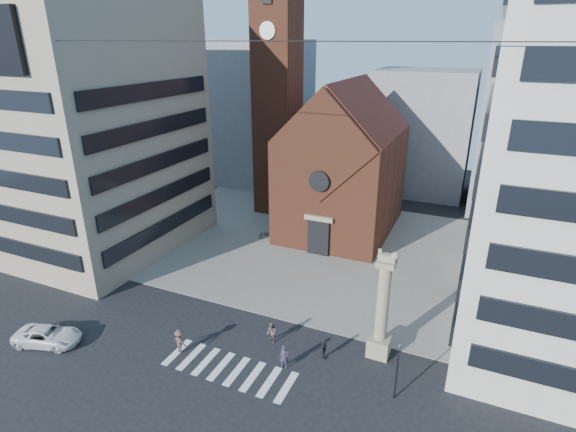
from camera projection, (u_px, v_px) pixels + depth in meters
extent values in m
plane|color=black|center=(243.00, 343.00, 35.07)|extent=(120.00, 120.00, 0.00)
cube|color=gray|center=(324.00, 247.00, 51.20)|extent=(46.00, 30.00, 0.05)
cube|color=brown|center=(343.00, 182.00, 54.09)|extent=(12.00, 16.00, 12.00)
cube|color=brown|center=(346.00, 132.00, 52.22)|extent=(12.00, 15.40, 12.00)
cube|color=brown|center=(321.00, 147.00, 45.13)|extent=(11.76, 0.50, 11.76)
cylinder|color=black|center=(319.00, 181.00, 46.04)|extent=(2.20, 0.30, 2.20)
cube|color=black|center=(318.00, 238.00, 48.65)|extent=(2.40, 0.30, 4.00)
cube|color=tan|center=(319.00, 218.00, 47.75)|extent=(3.20, 0.40, 0.50)
cube|color=brown|center=(278.00, 99.00, 57.10)|extent=(5.00, 5.00, 30.00)
cylinder|color=white|center=(267.00, 30.00, 51.94)|extent=(2.00, 0.20, 2.00)
cube|color=gray|center=(87.00, 131.00, 47.82)|extent=(18.00, 20.00, 26.00)
cube|color=gray|center=(253.00, 112.00, 72.54)|extent=(16.00, 14.00, 22.00)
cube|color=gray|center=(422.00, 132.00, 67.72)|extent=(14.00, 12.00, 18.00)
cube|color=gray|center=(547.00, 123.00, 58.03)|extent=(16.00, 14.00, 24.00)
cube|color=tan|center=(379.00, 346.00, 33.57)|extent=(1.60, 1.60, 1.50)
cylinder|color=tan|center=(383.00, 303.00, 32.19)|extent=(0.90, 0.90, 6.00)
cube|color=tan|center=(386.00, 263.00, 31.01)|extent=(1.30, 1.30, 0.40)
cube|color=tan|center=(387.00, 258.00, 30.86)|extent=(1.20, 0.50, 0.55)
sphere|color=tan|center=(395.00, 256.00, 30.56)|extent=(0.56, 0.56, 0.56)
cube|color=tan|center=(380.00, 251.00, 30.90)|extent=(0.25, 0.15, 0.35)
cylinder|color=black|center=(396.00, 377.00, 29.05)|extent=(0.12, 0.12, 3.50)
imported|color=black|center=(399.00, 350.00, 28.25)|extent=(0.13, 0.16, 0.80)
imported|color=white|center=(48.00, 336.00, 34.75)|extent=(5.49, 3.71, 1.40)
imported|color=#302A3B|center=(284.00, 357.00, 32.06)|extent=(0.75, 0.55, 1.89)
imported|color=#60514D|center=(272.00, 333.00, 34.87)|extent=(1.07, 1.02, 1.74)
imported|color=#25272D|center=(324.00, 349.00, 33.06)|extent=(0.51, 1.00, 1.63)
imported|color=#4C3533|center=(180.00, 341.00, 33.69)|extent=(1.38, 0.95, 1.96)
imported|color=black|center=(264.00, 234.00, 53.43)|extent=(1.15, 1.64, 0.82)
imported|color=black|center=(277.00, 236.00, 52.79)|extent=(1.02, 1.55, 0.91)
imported|color=black|center=(289.00, 239.00, 52.18)|extent=(1.15, 1.64, 0.82)
imported|color=black|center=(303.00, 241.00, 51.54)|extent=(1.02, 1.55, 0.91)
imported|color=black|center=(316.00, 244.00, 50.93)|extent=(1.15, 1.64, 0.82)
imported|color=black|center=(330.00, 246.00, 50.29)|extent=(1.02, 1.55, 0.91)
imported|color=black|center=(344.00, 249.00, 49.68)|extent=(1.15, 1.64, 0.82)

